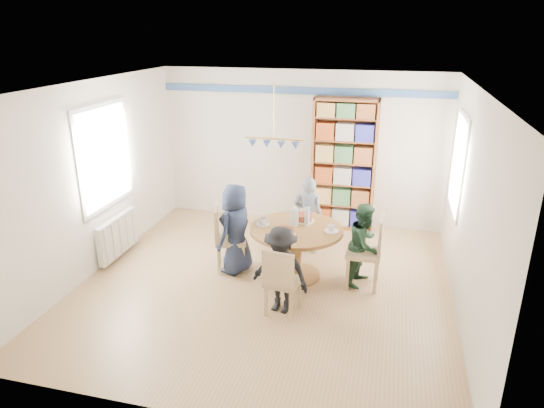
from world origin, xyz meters
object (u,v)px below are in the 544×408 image
(chair_near, at_px, (281,279))
(bookshelf, at_px, (344,166))
(person_right, at_px, (364,244))
(person_far, at_px, (308,215))
(chair_far, at_px, (306,221))
(radiator, at_px, (118,236))
(person_near, at_px, (281,270))
(chair_left, at_px, (225,235))
(chair_right, at_px, (371,248))
(person_left, at_px, (236,229))
(dining_table, at_px, (296,241))

(chair_near, xyz_separation_m, bookshelf, (0.40, 3.02, 0.62))
(person_right, xyz_separation_m, person_far, (-0.92, 0.80, 0.03))
(chair_far, bearing_deg, radiator, -159.41)
(radiator, bearing_deg, chair_near, -19.26)
(chair_far, bearing_deg, bookshelf, 66.05)
(chair_far, relative_size, person_near, 0.75)
(radiator, relative_size, person_far, 0.81)
(chair_left, distance_m, person_far, 1.38)
(chair_right, distance_m, chair_near, 1.42)
(radiator, xyz_separation_m, chair_near, (2.80, -0.98, 0.15))
(chair_near, bearing_deg, person_right, 49.41)
(chair_left, xyz_separation_m, chair_far, (1.01, 1.02, -0.07))
(person_right, bearing_deg, chair_left, 109.42)
(chair_far, relative_size, person_left, 0.64)
(chair_far, bearing_deg, chair_left, -134.72)
(person_right, height_order, bookshelf, bookshelf)
(person_left, xyz_separation_m, person_near, (0.86, -0.88, -0.10))
(chair_near, xyz_separation_m, person_far, (-0.01, 1.87, 0.12))
(chair_far, relative_size, chair_near, 0.94)
(radiator, bearing_deg, person_near, -17.58)
(person_right, relative_size, person_far, 0.95)
(dining_table, relative_size, chair_near, 1.44)
(person_near, bearing_deg, person_left, 148.18)
(chair_right, distance_m, person_far, 1.34)
(radiator, bearing_deg, person_right, 1.42)
(chair_right, bearing_deg, person_near, -139.08)
(person_right, relative_size, person_near, 1.03)
(chair_right, xyz_separation_m, person_near, (-1.03, -0.90, -0.00))
(person_far, distance_m, bookshelf, 1.31)
(chair_right, height_order, chair_near, chair_right)
(person_far, height_order, person_near, person_far)
(dining_table, height_order, person_near, person_near)
(person_left, bearing_deg, chair_far, 158.24)
(chair_far, xyz_separation_m, person_far, (0.05, -0.14, 0.15))
(chair_near, bearing_deg, radiator, 160.74)
(radiator, height_order, person_near, person_near)
(person_near, bearing_deg, person_right, 59.36)
(chair_left, relative_size, person_right, 0.84)
(radiator, xyz_separation_m, dining_table, (2.78, 0.04, 0.21))
(person_right, bearing_deg, dining_table, 110.08)
(chair_left, xyz_separation_m, chair_right, (2.07, 0.01, 0.03))
(radiator, height_order, chair_far, chair_far)
(person_left, relative_size, person_near, 1.17)
(person_left, distance_m, person_far, 1.26)
(chair_left, xyz_separation_m, person_left, (0.17, -0.01, 0.12))
(chair_right, xyz_separation_m, bookshelf, (-0.61, 2.02, 0.55))
(chair_far, distance_m, chair_near, 2.01)
(radiator, distance_m, person_right, 3.72)
(radiator, distance_m, chair_far, 2.94)
(chair_far, bearing_deg, person_near, -89.31)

